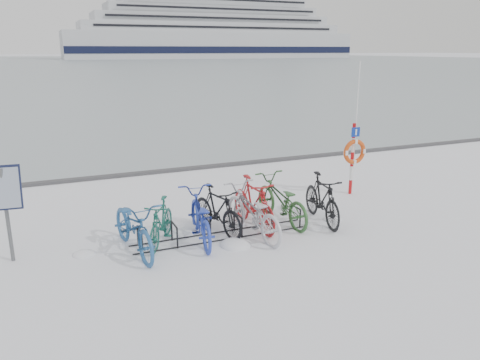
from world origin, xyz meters
name	(u,v)px	position (x,y,z in m)	size (l,w,h in m)	color
ground	(223,236)	(0.00, 0.00, 0.00)	(900.00, 900.00, 0.00)	white
ice_sheet	(47,62)	(0.00, 155.00, 0.01)	(400.00, 298.00, 0.02)	#A0ADB4
quay_edge	(159,172)	(0.00, 5.90, 0.05)	(400.00, 0.25, 0.10)	#3F3F42
bike_rack	(223,229)	(0.00, 0.00, 0.18)	(4.00, 0.48, 0.46)	black
info_board	(4,194)	(-4.17, 0.43, 1.36)	(0.65, 0.30, 1.89)	#595B5E
lifebuoy_station	(354,152)	(4.45, 1.47, 1.22)	(0.70, 0.22, 3.64)	#B40E12
cruise_ferry	(212,31)	(72.09, 200.85, 11.80)	(131.88, 24.89, 43.33)	silver
bike_0	(134,224)	(-1.91, -0.02, 0.57)	(0.76, 2.19, 1.15)	#26578F
bike_1	(161,221)	(-1.31, 0.19, 0.49)	(0.46, 1.63, 0.98)	#185749
bike_2	(200,215)	(-0.50, 0.04, 0.55)	(0.73, 2.10, 1.10)	#273DAF
bike_3	(217,209)	(-0.01, 0.32, 0.54)	(0.51, 1.80, 1.08)	black
bike_4	(252,211)	(0.62, -0.17, 0.57)	(0.75, 2.17, 1.14)	silver
bike_5	(254,202)	(0.87, 0.29, 0.59)	(0.56, 1.98, 1.19)	#AF1E20
bike_6	(281,199)	(1.60, 0.35, 0.56)	(0.75, 2.14, 1.12)	#2D5A2B
bike_7	(322,198)	(2.49, -0.02, 0.58)	(0.55, 1.94, 1.17)	black
snow_drifts	(240,236)	(0.35, -0.15, 0.00)	(6.11, 1.79, 0.23)	white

